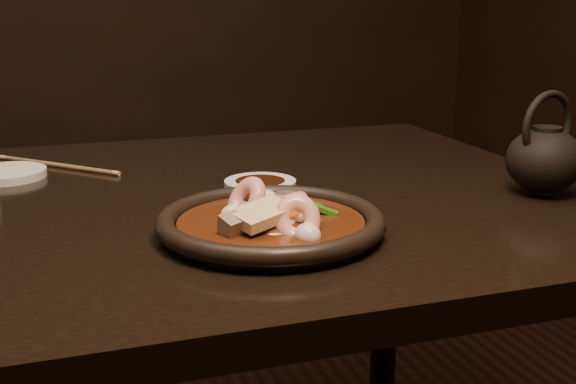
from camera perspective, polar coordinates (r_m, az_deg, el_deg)
name	(u,v)px	position (r m, az deg, el deg)	size (l,w,h in m)	color
table	(45,261)	(1.07, -18.65, -5.20)	(1.60, 0.90, 0.75)	black
plate	(271,224)	(0.88, -1.36, -2.51)	(0.28, 0.28, 0.03)	black
stirfry	(274,217)	(0.88, -1.09, -1.98)	(0.16, 0.18, 0.06)	#3B190A
soy_dish	(260,185)	(1.08, -2.21, 0.54)	(0.11, 0.11, 0.02)	white
saucer_right	(5,174)	(1.24, -21.43, 1.35)	(0.13, 0.13, 0.01)	white
chopsticks	(57,165)	(1.29, -17.76, 2.05)	(0.19, 0.20, 0.01)	tan
teapot	(545,157)	(1.11, 19.66, 2.64)	(0.14, 0.11, 0.15)	black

